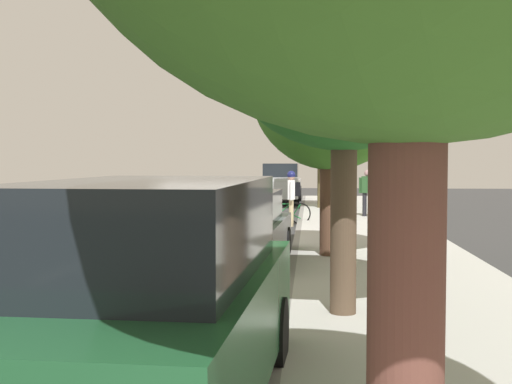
# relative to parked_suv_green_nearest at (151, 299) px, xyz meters

# --- Properties ---
(ground) EXTENTS (69.05, 69.05, 0.00)m
(ground) POSITION_rel_parked_suv_green_nearest_xyz_m (-1.12, 10.61, -1.03)
(ground) COLOR #353535
(sidewalk) EXTENTS (3.72, 43.16, 0.13)m
(sidewalk) POSITION_rel_parked_suv_green_nearest_xyz_m (2.89, 10.61, -0.96)
(sidewalk) COLOR #B0AEA8
(sidewalk) RESTS_ON ground
(curb_edge) EXTENTS (0.16, 43.16, 0.13)m
(curb_edge) POSITION_rel_parked_suv_green_nearest_xyz_m (0.94, 10.61, -0.96)
(curb_edge) COLOR gray
(curb_edge) RESTS_ON ground
(lane_stripe_centre) EXTENTS (0.14, 44.20, 0.01)m
(lane_stripe_centre) POSITION_rel_parked_suv_green_nearest_xyz_m (-4.29, 11.13, -1.02)
(lane_stripe_centre) COLOR white
(lane_stripe_centre) RESTS_ON ground
(lane_stripe_bike_edge) EXTENTS (0.12, 43.16, 0.01)m
(lane_stripe_bike_edge) POSITION_rel_parked_suv_green_nearest_xyz_m (-0.53, 10.61, -1.02)
(lane_stripe_bike_edge) COLOR white
(lane_stripe_bike_edge) RESTS_ON ground
(parked_suv_green_nearest) EXTENTS (2.14, 4.78, 1.99)m
(parked_suv_green_nearest) POSITION_rel_parked_suv_green_nearest_xyz_m (0.00, 0.00, 0.00)
(parked_suv_green_nearest) COLOR #1E512D
(parked_suv_green_nearest) RESTS_ON ground
(parked_sedan_grey_second) EXTENTS (2.00, 4.48, 1.52)m
(parked_sedan_grey_second) POSITION_rel_parked_suv_green_nearest_xyz_m (-0.14, 8.18, -0.27)
(parked_sedan_grey_second) COLOR slate
(parked_sedan_grey_second) RESTS_ON ground
(parked_pickup_silver_mid) EXTENTS (2.08, 5.33, 1.95)m
(parked_pickup_silver_mid) POSITION_rel_parked_suv_green_nearest_xyz_m (-0.22, 27.72, -0.13)
(parked_pickup_silver_mid) COLOR #B7BABF
(parked_pickup_silver_mid) RESTS_ON ground
(bicycle_at_curb) EXTENTS (1.67, 0.67, 0.77)m
(bicycle_at_curb) POSITION_rel_parked_suv_green_nearest_xyz_m (0.48, 16.72, -0.64)
(bicycle_at_curb) COLOR black
(bicycle_at_curb) RESTS_ON ground
(cyclist_with_backpack) EXTENTS (0.43, 0.62, 1.79)m
(cyclist_with_backpack) POSITION_rel_parked_suv_green_nearest_xyz_m (0.70, 16.27, 0.08)
(cyclist_with_backpack) COLOR #C6B284
(cyclist_with_backpack) RESTS_ON ground
(street_tree_mid_block) EXTENTS (3.60, 3.60, 5.77)m
(street_tree_mid_block) POSITION_rel_parked_suv_green_nearest_xyz_m (1.73, 3.52, 3.04)
(street_tree_mid_block) COLOR brown
(street_tree_mid_block) RESTS_ON sidewalk
(street_tree_far_end) EXTENTS (3.41, 3.41, 5.25)m
(street_tree_far_end) POSITION_rel_parked_suv_green_nearest_xyz_m (1.73, 8.93, 2.60)
(street_tree_far_end) COLOR brown
(street_tree_far_end) RESTS_ON sidewalk
(street_tree_corner) EXTENTS (3.52, 3.52, 5.07)m
(street_tree_corner) POSITION_rel_parked_suv_green_nearest_xyz_m (1.73, 22.97, 2.65)
(street_tree_corner) COLOR brown
(street_tree_corner) RESTS_ON sidewalk
(pedestrian_on_phone) EXTENTS (0.59, 0.35, 1.66)m
(pedestrian_on_phone) POSITION_rel_parked_suv_green_nearest_xyz_m (3.31, 18.78, 0.04)
(pedestrian_on_phone) COLOR black
(pedestrian_on_phone) RESTS_ON sidewalk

